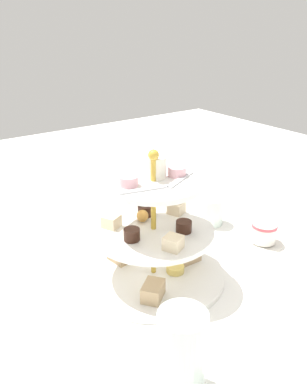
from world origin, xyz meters
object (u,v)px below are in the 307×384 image
at_px(water_glass_short_left, 210,210).
at_px(teacup_with_saucer, 264,234).
at_px(tiered_serving_stand, 154,240).
at_px(water_glass_tall_right, 182,353).

height_order(water_glass_short_left, teacup_with_saucer, water_glass_short_left).
distance_m(tiered_serving_stand, water_glass_short_left, 0.27).
bearing_deg(water_glass_short_left, teacup_with_saucer, -78.54).
xyz_separation_m(tiered_serving_stand, water_glass_short_left, (0.25, 0.10, -0.05)).
height_order(tiered_serving_stand, teacup_with_saucer, tiered_serving_stand).
height_order(tiered_serving_stand, water_glass_tall_right, tiered_serving_stand).
bearing_deg(water_glass_tall_right, tiered_serving_stand, 61.96).
relative_size(water_glass_tall_right, water_glass_short_left, 1.83).
bearing_deg(water_glass_tall_right, water_glass_short_left, 42.01).
xyz_separation_m(tiered_serving_stand, teacup_with_saucer, (0.28, -0.05, -0.06)).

